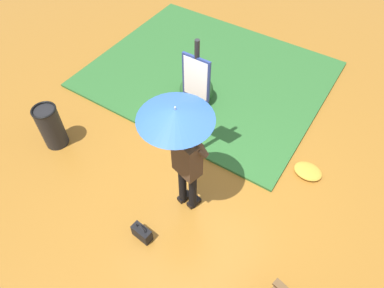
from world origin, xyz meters
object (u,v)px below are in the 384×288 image
handbag (142,233)px  info_sign_post (196,92)px  person_with_umbrella (181,136)px  trash_bin (51,126)px

handbag → info_sign_post: bearing=-83.8°
info_sign_post → handbag: info_sign_post is taller
handbag → person_with_umbrella: bearing=-101.1°
person_with_umbrella → trash_bin: (2.59, 0.22, -1.13)m
info_sign_post → trash_bin: info_sign_post is taller
handbag → trash_bin: (2.43, -0.61, 0.29)m
person_with_umbrella → handbag: bearing=78.9°
handbag → trash_bin: 2.52m
person_with_umbrella → handbag: 1.66m
person_with_umbrella → trash_bin: person_with_umbrella is taller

